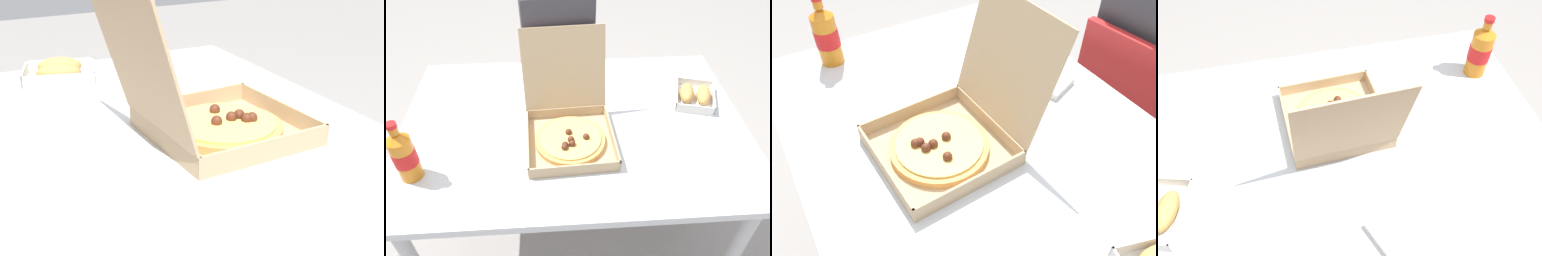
% 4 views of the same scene
% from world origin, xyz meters
% --- Properties ---
extents(ground_plane, '(10.00, 10.00, 0.00)m').
position_xyz_m(ground_plane, '(0.00, 0.00, 0.00)').
color(ground_plane, gray).
extents(dining_table, '(1.30, 0.90, 0.73)m').
position_xyz_m(dining_table, '(0.00, 0.00, 0.65)').
color(dining_table, silver).
rests_on(dining_table, ground_plane).
extents(pizza_box_open, '(0.32, 0.41, 0.34)m').
position_xyz_m(pizza_box_open, '(-0.02, -0.08, 0.78)').
color(pizza_box_open, tan).
rests_on(pizza_box_open, dining_table).
extents(cola_bottle, '(0.07, 0.07, 0.22)m').
position_xyz_m(cola_bottle, '(-0.54, -0.23, 0.82)').
color(cola_bottle, orange).
rests_on(cola_bottle, dining_table).
extents(paper_menu, '(0.21, 0.15, 0.00)m').
position_xyz_m(paper_menu, '(0.49, -0.23, 0.73)').
color(paper_menu, white).
rests_on(paper_menu, dining_table).
extents(napkin_pile, '(0.14, 0.14, 0.02)m').
position_xyz_m(napkin_pile, '(-0.09, 0.30, 0.74)').
color(napkin_pile, white).
rests_on(napkin_pile, dining_table).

